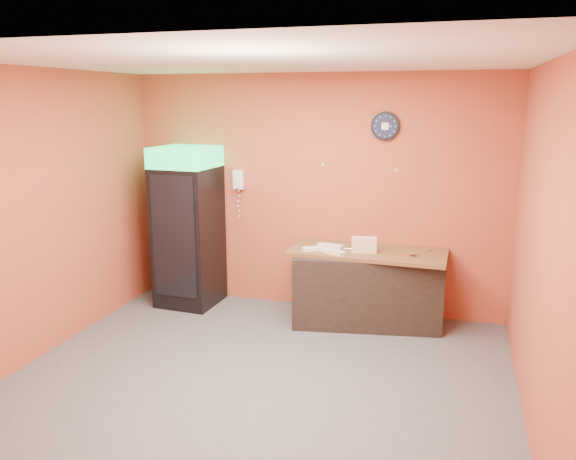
% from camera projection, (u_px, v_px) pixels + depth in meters
% --- Properties ---
extents(floor, '(4.50, 4.50, 0.00)m').
position_uv_depth(floor, '(259.00, 380.00, 5.13)').
color(floor, '#47474C').
rests_on(floor, ground).
extents(back_wall, '(4.50, 0.02, 2.80)m').
position_uv_depth(back_wall, '(314.00, 194.00, 6.67)').
color(back_wall, '#A9462F').
rests_on(back_wall, floor).
extents(left_wall, '(0.02, 4.00, 2.80)m').
position_uv_depth(left_wall, '(39.00, 216.00, 5.44)').
color(left_wall, '#A9462F').
rests_on(left_wall, floor).
extents(right_wall, '(0.02, 4.00, 2.80)m').
position_uv_depth(right_wall, '(542.00, 251.00, 4.18)').
color(right_wall, '#A9462F').
rests_on(right_wall, floor).
extents(ceiling, '(4.50, 4.00, 0.02)m').
position_uv_depth(ceiling, '(255.00, 61.00, 4.49)').
color(ceiling, white).
rests_on(ceiling, back_wall).
extents(beverage_cooler, '(0.72, 0.73, 1.95)m').
position_uv_depth(beverage_cooler, '(187.00, 229.00, 6.83)').
color(beverage_cooler, black).
rests_on(beverage_cooler, floor).
extents(prep_counter, '(1.72, 0.98, 0.81)m').
position_uv_depth(prep_counter, '(366.00, 288.00, 6.36)').
color(prep_counter, black).
rests_on(prep_counter, floor).
extents(wall_clock, '(0.32, 0.06, 0.32)m').
position_uv_depth(wall_clock, '(385.00, 126.00, 6.23)').
color(wall_clock, black).
rests_on(wall_clock, back_wall).
extents(wall_phone, '(0.13, 0.11, 0.23)m').
position_uv_depth(wall_phone, '(238.00, 180.00, 6.85)').
color(wall_phone, white).
rests_on(wall_phone, back_wall).
extents(butcher_paper, '(1.74, 0.77, 0.04)m').
position_uv_depth(butcher_paper, '(367.00, 252.00, 6.27)').
color(butcher_paper, brown).
rests_on(butcher_paper, prep_counter).
extents(sub_roll_stack, '(0.29, 0.15, 0.17)m').
position_uv_depth(sub_roll_stack, '(364.00, 245.00, 6.17)').
color(sub_roll_stack, beige).
rests_on(sub_roll_stack, butcher_paper).
extents(wrapped_sandwich_left, '(0.27, 0.21, 0.04)m').
position_uv_depth(wrapped_sandwich_left, '(313.00, 249.00, 6.27)').
color(wrapped_sandwich_left, silver).
rests_on(wrapped_sandwich_left, butcher_paper).
extents(wrapped_sandwich_mid, '(0.29, 0.21, 0.04)m').
position_uv_depth(wrapped_sandwich_mid, '(333.00, 252.00, 6.14)').
color(wrapped_sandwich_mid, silver).
rests_on(wrapped_sandwich_mid, butcher_paper).
extents(wrapped_sandwich_right, '(0.30, 0.15, 0.04)m').
position_uv_depth(wrapped_sandwich_right, '(330.00, 246.00, 6.37)').
color(wrapped_sandwich_right, silver).
rests_on(wrapped_sandwich_right, butcher_paper).
extents(kitchen_tool, '(0.06, 0.06, 0.06)m').
position_uv_depth(kitchen_tool, '(357.00, 248.00, 6.27)').
color(kitchen_tool, silver).
rests_on(kitchen_tool, butcher_paper).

